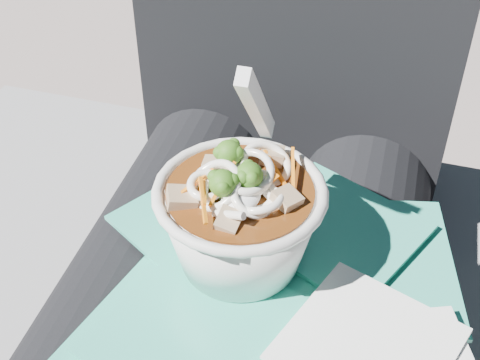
% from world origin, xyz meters
% --- Properties ---
extents(lap, '(0.33, 0.48, 0.14)m').
position_xyz_m(lap, '(0.00, 0.00, 0.55)').
color(lap, black).
rests_on(lap, stone_ledge).
extents(person_body, '(0.34, 0.94, 1.02)m').
position_xyz_m(person_body, '(0.00, 0.09, 0.57)').
color(person_body, black).
rests_on(person_body, ground).
extents(plastic_bag, '(0.32, 0.32, 0.01)m').
position_xyz_m(plastic_bag, '(0.03, 0.00, 0.62)').
color(plastic_bag, teal).
rests_on(plastic_bag, lap).
extents(udon_bowl, '(0.16, 0.16, 0.18)m').
position_xyz_m(udon_bowl, '(0.01, 0.01, 0.68)').
color(udon_bowl, silver).
rests_on(udon_bowl, plastic_bag).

